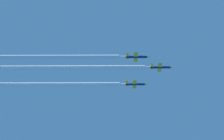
# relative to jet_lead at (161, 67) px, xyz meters

# --- Properties ---
(jet_lead) EXTENTS (7.71, 11.23, 2.70)m
(jet_lead) POSITION_rel_jet_lead_xyz_m (0.00, 0.00, 0.00)
(jet_lead) COLOR navy
(jet_left_wingman) EXTENTS (7.71, 11.23, 2.70)m
(jet_left_wingman) POSITION_rel_jet_lead_xyz_m (-12.93, -11.48, -1.72)
(jet_left_wingman) COLOR navy
(jet_right_wingman) EXTENTS (7.71, 11.23, 2.70)m
(jet_right_wingman) POSITION_rel_jet_lead_xyz_m (12.53, -11.71, -2.16)
(jet_right_wingman) COLOR navy
(smoke_trail_lead) EXTENTS (2.04, 70.63, 2.04)m
(smoke_trail_lead) POSITION_rel_jet_lead_xyz_m (0.00, -40.45, -0.03)
(smoke_trail_lead) COLOR white
(smoke_trail_left_wingman) EXTENTS (2.04, 75.98, 2.04)m
(smoke_trail_left_wingman) POSITION_rel_jet_lead_xyz_m (-12.93, -54.60, -1.75)
(smoke_trail_left_wingman) COLOR white
(smoke_trail_right_wingman) EXTENTS (2.04, 79.66, 2.04)m
(smoke_trail_right_wingman) POSITION_rel_jet_lead_xyz_m (12.53, -56.67, -2.19)
(smoke_trail_right_wingman) COLOR white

